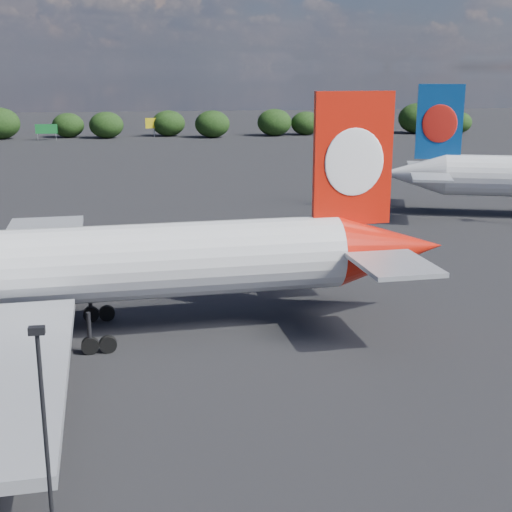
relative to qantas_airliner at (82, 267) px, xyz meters
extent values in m
plane|color=black|center=(-4.16, 40.05, -5.53)|extent=(500.00, 500.00, 0.00)
cylinder|color=silver|center=(-1.94, -0.11, 0.18)|extent=(43.67, 8.18, 5.71)
cone|color=red|center=(24.29, 1.39, 0.18)|extent=(9.45, 6.23, 5.71)
cube|color=red|center=(20.87, 1.19, 7.49)|extent=(6.31, 0.93, 10.28)
ellipsoid|color=white|center=(20.89, 0.85, 7.29)|extent=(4.80, 0.50, 5.26)
ellipsoid|color=white|center=(20.85, 1.54, 7.29)|extent=(4.80, 0.50, 5.26)
cube|color=#9A9CA2|center=(22.37, -5.01, 0.64)|extent=(5.52, 7.14, 0.34)
cube|color=#9A9CA2|center=(21.65, 7.53, 0.64)|extent=(5.52, 7.14, 0.34)
cube|color=#9A9CA2|center=(-5.07, 14.59, -1.65)|extent=(8.72, 23.24, 0.63)
cylinder|color=red|center=(-7.03, 8.75, -3.13)|extent=(5.88, 3.41, 3.08)
cube|color=#9A9CA2|center=(-7.03, 8.75, -2.33)|extent=(2.53, 0.49, 1.37)
cylinder|color=black|center=(0.53, -3.40, -3.82)|extent=(0.34, 0.34, 2.86)
cylinder|color=black|center=(0.53, -3.40, -4.90)|extent=(1.28, 0.59, 1.26)
cylinder|color=black|center=(1.79, -3.33, -4.90)|extent=(1.28, 0.59, 1.26)
cylinder|color=black|center=(0.14, 3.44, -3.82)|extent=(0.34, 0.34, 2.86)
cylinder|color=black|center=(0.14, 3.44, -4.90)|extent=(1.28, 0.59, 1.26)
cylinder|color=black|center=(1.40, 3.51, -4.90)|extent=(1.28, 0.59, 1.26)
cone|color=silver|center=(41.42, 41.75, 0.05)|extent=(10.22, 8.08, 5.58)
cube|color=navy|center=(44.60, 40.71, 7.19)|extent=(6.01, 2.44, 10.04)
ellipsoid|color=red|center=(44.49, 40.39, 6.99)|extent=(4.52, 1.67, 5.13)
ellipsoid|color=red|center=(44.70, 41.02, 6.99)|extent=(4.52, 1.67, 5.13)
cube|color=#9A9CA2|center=(41.62, 35.22, 0.49)|extent=(6.86, 7.93, 0.33)
cube|color=#9A9CA2|center=(45.45, 46.88, 0.49)|extent=(6.86, 7.93, 0.33)
cylinder|color=black|center=(1.09, -28.67, 0.02)|extent=(0.16, 0.16, 11.11)
cube|color=black|center=(1.09, -28.67, 5.72)|extent=(0.55, 0.30, 0.28)
cube|color=#156B2A|center=(-22.16, 156.05, -2.33)|extent=(6.00, 0.30, 2.60)
cylinder|color=gray|center=(-24.66, 156.05, -4.53)|extent=(0.20, 0.20, 2.00)
cylinder|color=gray|center=(-19.66, 156.05, -4.53)|extent=(0.20, 0.20, 2.00)
cube|color=yellow|center=(7.84, 162.05, -1.53)|extent=(5.00, 0.30, 3.00)
cylinder|color=gray|center=(7.84, 162.05, -4.28)|extent=(0.30, 0.30, 2.50)
ellipsoid|color=black|center=(-35.69, 161.87, -1.10)|extent=(11.53, 9.76, 8.87)
ellipsoid|color=black|center=(-16.95, 163.89, -2.00)|extent=(9.19, 7.78, 7.07)
ellipsoid|color=black|center=(-5.80, 159.96, -1.75)|extent=(9.82, 8.31, 7.56)
ellipsoid|color=black|center=(12.15, 163.79, -1.75)|extent=(9.84, 8.33, 7.57)
ellipsoid|color=black|center=(24.60, 157.05, -1.62)|extent=(10.18, 8.61, 7.83)
ellipsoid|color=black|center=(43.46, 159.86, -1.56)|extent=(10.34, 8.75, 7.95)
ellipsoid|color=black|center=(53.38, 161.41, -2.03)|extent=(9.10, 7.70, 7.00)
ellipsoid|color=black|center=(73.83, 156.57, -2.01)|extent=(9.16, 7.75, 7.05)
ellipsoid|color=black|center=(88.63, 160.83, -0.88)|extent=(12.09, 10.23, 9.30)
ellipsoid|color=black|center=(101.38, 159.59, -2.21)|extent=(8.63, 7.30, 6.64)
camera|label=1|loc=(4.97, -52.24, 14.37)|focal=50.00mm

